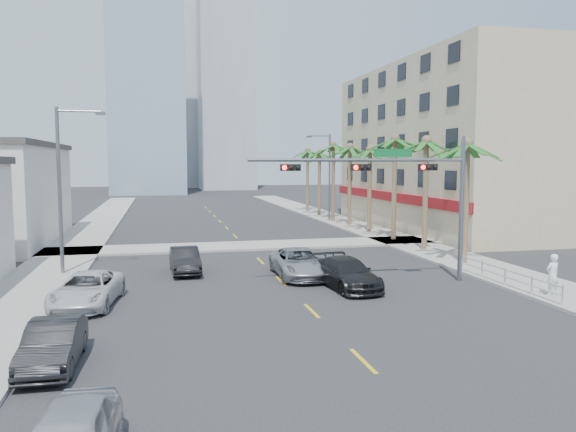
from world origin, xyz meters
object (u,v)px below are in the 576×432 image
(car_lane_center, at_px, (299,263))
(car_parked_far, at_px, (87,290))
(car_parked_mid, at_px, (53,344))
(pedestrian, at_px, (552,275))
(car_lane_left, at_px, (185,260))
(car_lane_right, at_px, (347,273))
(traffic_signal_mast, at_px, (404,183))

(car_lane_center, bearing_deg, car_parked_far, -158.12)
(car_parked_mid, bearing_deg, car_lane_center, 48.15)
(car_parked_mid, bearing_deg, pedestrian, 12.13)
(car_lane_center, height_order, pedestrian, pedestrian)
(car_lane_left, relative_size, car_lane_right, 0.86)
(traffic_signal_mast, height_order, car_lane_left, traffic_signal_mast)
(car_parked_mid, distance_m, car_lane_right, 14.44)
(traffic_signal_mast, bearing_deg, car_lane_right, -174.70)
(traffic_signal_mast, xyz_separation_m, pedestrian, (5.24, -4.37, -3.97))
(car_lane_left, distance_m, pedestrian, 18.51)
(traffic_signal_mast, xyz_separation_m, car_lane_center, (-4.60, 2.84, -4.31))
(traffic_signal_mast, xyz_separation_m, car_lane_right, (-3.00, -0.28, -4.34))
(car_lane_left, height_order, car_lane_center, car_lane_center)
(car_parked_far, distance_m, car_lane_right, 11.90)
(car_lane_right, xyz_separation_m, pedestrian, (8.25, -4.09, 0.37))
(car_parked_far, xyz_separation_m, pedestrian, (20.13, -3.33, 0.38))
(car_lane_center, xyz_separation_m, car_lane_right, (1.60, -3.12, -0.03))
(car_lane_left, xyz_separation_m, pedestrian, (15.75, -9.70, 0.39))
(car_lane_center, bearing_deg, car_parked_mid, -131.63)
(car_parked_far, bearing_deg, traffic_signal_mast, 11.81)
(car_lane_center, xyz_separation_m, pedestrian, (9.85, -7.20, 0.33))
(traffic_signal_mast, height_order, car_parked_far, traffic_signal_mast)
(car_lane_right, bearing_deg, pedestrian, -31.62)
(traffic_signal_mast, height_order, pedestrian, traffic_signal_mast)
(car_lane_left, xyz_separation_m, car_lane_right, (7.51, -5.62, 0.02))
(traffic_signal_mast, height_order, car_lane_right, traffic_signal_mast)
(car_lane_right, distance_m, pedestrian, 9.21)
(car_lane_center, height_order, car_lane_right, car_lane_center)
(car_parked_mid, relative_size, car_lane_right, 0.83)
(car_lane_center, relative_size, car_lane_right, 1.09)
(car_parked_far, bearing_deg, car_lane_right, 11.48)
(car_parked_far, bearing_deg, car_lane_center, 28.49)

